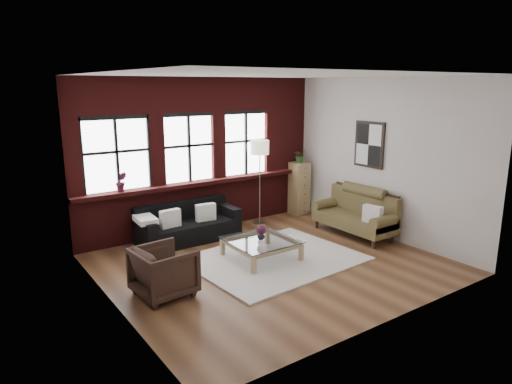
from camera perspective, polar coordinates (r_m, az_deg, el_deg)
floor at (r=8.09m, az=1.88°, el=-8.86°), size 5.50×5.50×0.00m
ceiling at (r=7.49m, az=2.07°, el=14.45°), size 5.50×5.50×0.00m
wall_back at (r=9.71m, az=-6.94°, el=4.62°), size 5.50×0.00×5.50m
wall_front at (r=5.87m, az=16.76°, el=-1.56°), size 5.50×0.00×5.50m
wall_left at (r=6.40m, az=-18.13°, el=-0.45°), size 0.00×5.00×5.00m
wall_right at (r=9.51m, az=15.37°, el=4.06°), size 0.00×5.00×5.00m
brick_backwall at (r=9.66m, az=-6.77°, el=4.58°), size 5.50×0.12×3.20m
sill_ledge at (r=9.68m, az=-6.43°, el=1.24°), size 5.50×0.30×0.08m
window_left at (r=8.95m, az=-17.05°, el=4.37°), size 1.38×0.10×1.50m
window_mid at (r=9.51m, az=-8.42°, el=5.31°), size 1.38×0.10×1.50m
window_right at (r=10.21m, az=-1.35°, el=5.98°), size 1.38×0.10×1.50m
wall_poster at (r=9.65m, az=13.98°, el=5.77°), size 0.05×0.74×0.94m
shag_rug at (r=8.23m, az=2.28°, el=-8.33°), size 2.99×2.42×0.03m
dark_sofa at (r=9.19m, az=-8.42°, el=-3.84°), size 2.02×0.82×0.73m
pillow_a at (r=8.87m, az=-10.67°, el=-3.28°), size 0.41×0.17×0.34m
pillow_b at (r=9.20m, az=-6.31°, el=-2.53°), size 0.41×0.19×0.34m
vintage_settee at (r=9.57m, az=12.12°, el=-2.53°), size 0.81×1.83×0.98m
pillow_settee at (r=9.13m, az=14.36°, el=-2.71°), size 0.20×0.40×0.34m
armchair at (r=6.93m, az=-11.42°, el=-9.70°), size 0.89×0.86×0.75m
coffee_table at (r=8.20m, az=0.65°, el=-7.19°), size 1.14×1.14×0.38m
vase at (r=8.11m, az=0.66°, el=-5.47°), size 0.18×0.18×0.14m
flowers at (r=8.08m, az=0.66°, el=-4.77°), size 0.17×0.17×0.17m
drawer_chest at (r=10.97m, az=5.41°, el=0.48°), size 0.39×0.39×1.25m
potted_plant_top at (r=10.82m, az=5.50°, el=4.60°), size 0.35×0.32×0.34m
floor_lamp at (r=10.02m, az=0.47°, el=1.58°), size 0.40×0.40×2.03m
sill_plant at (r=8.92m, az=-16.49°, el=1.25°), size 0.24×0.20×0.38m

